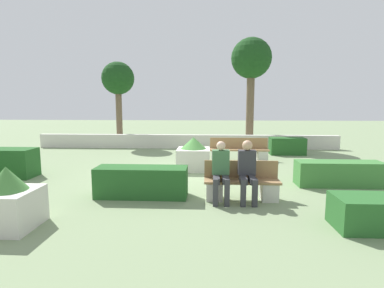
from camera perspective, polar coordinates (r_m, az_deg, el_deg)
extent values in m
plane|color=gray|center=(9.00, -3.61, -6.09)|extent=(60.00, 60.00, 0.00)
cube|color=beige|center=(14.43, -1.06, 0.47)|extent=(14.38, 0.30, 0.66)
cube|color=#937047|center=(6.81, 9.47, -7.01)|extent=(1.68, 0.44, 0.05)
cube|color=#937047|center=(6.99, 9.29, -4.73)|extent=(1.68, 0.04, 0.40)
cube|color=beige|center=(6.83, 4.29, -8.85)|extent=(0.36, 0.40, 0.40)
cube|color=beige|center=(6.96, 14.47, -8.75)|extent=(0.36, 0.40, 0.40)
cube|color=#937047|center=(11.36, 8.98, -1.09)|extent=(2.19, 0.44, 0.05)
cube|color=#937047|center=(11.56, 8.88, 0.20)|extent=(2.19, 0.04, 0.40)
cube|color=beige|center=(11.34, 4.61, -2.19)|extent=(0.36, 0.40, 0.40)
cube|color=beige|center=(11.52, 13.24, -2.22)|extent=(0.36, 0.40, 0.40)
cube|color=#333338|center=(6.59, 9.72, -6.72)|extent=(0.14, 0.46, 0.13)
cube|color=#333338|center=(6.61, 11.46, -6.70)|extent=(0.14, 0.46, 0.13)
cube|color=#333338|center=(6.42, 9.74, -9.18)|extent=(0.11, 0.11, 0.58)
cube|color=#333338|center=(6.46, 11.88, -9.15)|extent=(0.11, 0.11, 0.58)
cube|color=#333338|center=(6.76, 10.40, -3.45)|extent=(0.38, 0.22, 0.54)
sphere|color=tan|center=(6.67, 10.50, -0.26)|extent=(0.23, 0.23, 0.23)
cube|color=#333338|center=(6.54, 4.65, -6.73)|extent=(0.14, 0.46, 0.13)
cube|color=#333338|center=(6.55, 6.41, -6.73)|extent=(0.14, 0.46, 0.13)
cube|color=#333338|center=(6.38, 4.51, -9.20)|extent=(0.11, 0.11, 0.58)
cube|color=#333338|center=(6.39, 6.69, -9.20)|extent=(0.11, 0.11, 0.58)
cube|color=#3D6B42|center=(6.71, 5.48, -3.44)|extent=(0.38, 0.22, 0.54)
sphere|color=beige|center=(6.63, 5.53, -0.33)|extent=(0.20, 0.20, 0.20)
cube|color=#235623|center=(7.07, -9.55, -7.12)|extent=(2.10, 0.65, 0.70)
cube|color=#235623|center=(10.43, -32.62, -3.04)|extent=(1.98, 0.76, 0.84)
cube|color=#235623|center=(13.30, 17.68, -0.38)|extent=(1.45, 0.67, 0.72)
cube|color=#3D7A38|center=(8.77, 26.18, -5.09)|extent=(2.18, 0.63, 0.65)
cube|color=beige|center=(6.16, -31.51, -10.54)|extent=(0.92, 0.92, 0.67)
cone|color=#47843D|center=(6.02, -31.87, -5.61)|extent=(0.68, 0.68, 0.41)
cube|color=beige|center=(9.76, 0.29, -2.90)|extent=(1.05, 1.05, 0.70)
cone|color=#47843D|center=(9.67, 0.29, 0.22)|extent=(0.83, 0.83, 0.38)
cylinder|color=brown|center=(15.87, -13.70, 5.10)|extent=(0.31, 0.31, 2.97)
sphere|color=#194219|center=(15.91, -13.93, 12.08)|extent=(1.64, 1.64, 1.64)
cylinder|color=brown|center=(15.72, 11.00, 6.77)|extent=(0.39, 0.39, 3.85)
sphere|color=#194219|center=(15.88, 11.23, 15.75)|extent=(2.03, 2.03, 2.03)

